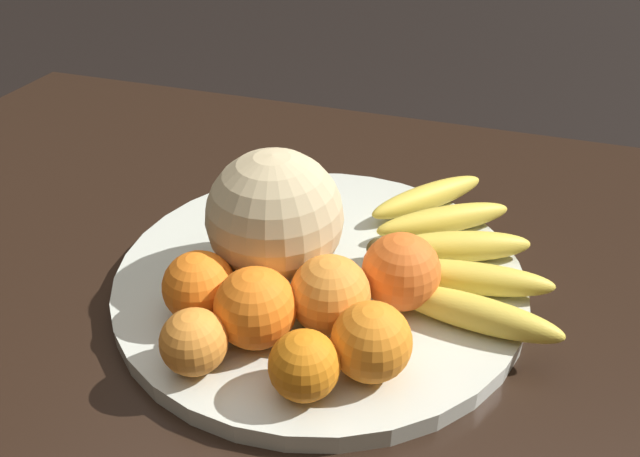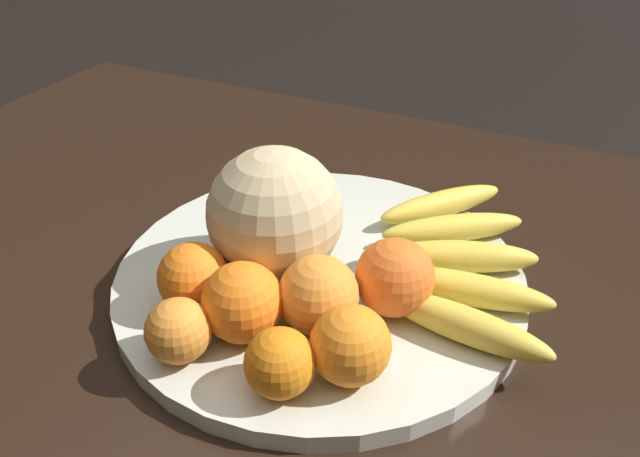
% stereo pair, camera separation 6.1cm
% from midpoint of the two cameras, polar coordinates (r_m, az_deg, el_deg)
% --- Properties ---
extents(kitchen_table, '(1.41, 0.99, 0.71)m').
position_cam_midpoint_polar(kitchen_table, '(0.67, -2.66, -13.47)').
color(kitchen_table, black).
rests_on(kitchen_table, ground_plane).
extents(fruit_bowl, '(0.41, 0.41, 0.02)m').
position_cam_midpoint_polar(fruit_bowl, '(0.64, -2.72, -4.45)').
color(fruit_bowl, beige).
rests_on(fruit_bowl, kitchen_table).
extents(melon, '(0.13, 0.13, 0.13)m').
position_cam_midpoint_polar(melon, '(0.60, -7.06, 0.94)').
color(melon, '#C6B284').
rests_on(melon, fruit_bowl).
extents(banana_bunch, '(0.22, 0.28, 0.03)m').
position_cam_midpoint_polar(banana_bunch, '(0.64, 9.39, -1.98)').
color(banana_bunch, '#473819').
rests_on(banana_bunch, fruit_bowl).
extents(orange_front_left, '(0.07, 0.07, 0.07)m').
position_cam_midpoint_polar(orange_front_left, '(0.54, -9.17, -7.29)').
color(orange_front_left, orange).
rests_on(orange_front_left, fruit_bowl).
extents(orange_front_right, '(0.07, 0.07, 0.07)m').
position_cam_midpoint_polar(orange_front_right, '(0.51, 1.26, -10.45)').
color(orange_front_right, orange).
rests_on(orange_front_right, fruit_bowl).
extents(orange_mid_center, '(0.07, 0.07, 0.07)m').
position_cam_midpoint_polar(orange_mid_center, '(0.57, 4.43, -4.06)').
color(orange_mid_center, orange).
rests_on(orange_mid_center, fruit_bowl).
extents(orange_back_left, '(0.07, 0.07, 0.07)m').
position_cam_midpoint_polar(orange_back_left, '(0.55, -2.28, -6.19)').
color(orange_back_left, orange).
rests_on(orange_back_left, fruit_bowl).
extents(orange_back_right, '(0.07, 0.07, 0.07)m').
position_cam_midpoint_polar(orange_back_right, '(0.58, -13.98, -5.31)').
color(orange_back_right, orange).
rests_on(orange_back_right, fruit_bowl).
extents(orange_top_small, '(0.06, 0.06, 0.06)m').
position_cam_midpoint_polar(orange_top_small, '(0.53, -14.74, -10.12)').
color(orange_top_small, orange).
rests_on(orange_top_small, fruit_bowl).
extents(orange_side_extra, '(0.06, 0.06, 0.06)m').
position_cam_midpoint_polar(orange_side_extra, '(0.50, -5.03, -12.52)').
color(orange_side_extra, orange).
rests_on(orange_side_extra, fruit_bowl).
extents(produce_tag, '(0.08, 0.05, 0.00)m').
position_cam_midpoint_polar(produce_tag, '(0.59, -4.87, -7.01)').
color(produce_tag, white).
rests_on(produce_tag, fruit_bowl).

